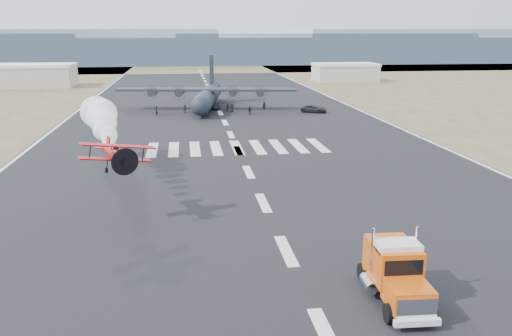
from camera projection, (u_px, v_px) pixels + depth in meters
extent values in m
plane|color=black|center=(327.00, 336.00, 29.86)|extent=(500.00, 500.00, 0.00)
cube|color=brown|center=(198.00, 67.00, 250.77)|extent=(500.00, 80.00, 0.00)
cube|color=#7F93A1|center=(65.00, 47.00, 269.10)|extent=(150.00, 50.00, 17.00)
cube|color=#7F93A1|center=(196.00, 50.00, 277.99)|extent=(150.00, 50.00, 13.00)
cube|color=#7F93A1|center=(320.00, 48.00, 286.13)|extent=(150.00, 50.00, 15.00)
cube|color=#7F93A1|center=(436.00, 45.00, 294.28)|extent=(150.00, 50.00, 17.00)
cube|color=#A5A193|center=(32.00, 77.00, 161.67)|extent=(24.00, 14.00, 6.00)
cube|color=silver|center=(31.00, 65.00, 160.86)|extent=(24.50, 14.50, 0.80)
cube|color=#A5A193|center=(345.00, 73.00, 179.23)|extent=(20.00, 12.00, 5.20)
cube|color=silver|center=(345.00, 64.00, 178.52)|extent=(20.50, 12.50, 0.80)
cube|color=black|center=(389.00, 284.00, 34.67)|extent=(1.50, 7.30, 0.27)
cube|color=#D1580C|center=(408.00, 295.00, 31.36)|extent=(2.57, 2.67, 1.39)
cube|color=silver|center=(417.00, 309.00, 30.10)|extent=(2.35, 0.26, 1.17)
cube|color=white|center=(417.00, 323.00, 30.08)|extent=(2.68, 0.44, 0.37)
cube|color=#D1580C|center=(398.00, 267.00, 33.00)|extent=(2.75, 2.04, 2.35)
cube|color=black|center=(404.00, 268.00, 32.03)|extent=(2.35, 0.23, 0.96)
cube|color=white|center=(397.00, 246.00, 33.00)|extent=(2.74, 1.82, 0.53)
cube|color=#D1580C|center=(387.00, 259.00, 34.93)|extent=(2.76, 2.25, 2.77)
cylinder|color=black|center=(389.00, 313.00, 31.06)|extent=(0.48, 1.19, 1.17)
cylinder|color=black|center=(430.00, 311.00, 31.27)|extent=(0.48, 1.19, 1.17)
cylinder|color=black|center=(367.00, 279.00, 35.38)|extent=(0.48, 1.19, 1.17)
cylinder|color=black|center=(403.00, 277.00, 35.60)|extent=(0.48, 1.19, 1.17)
cylinder|color=black|center=(362.00, 272.00, 36.41)|extent=(0.48, 1.19, 1.17)
cylinder|color=black|center=(398.00, 270.00, 36.63)|extent=(0.48, 1.19, 1.17)
cylinder|color=#A5130B|center=(115.00, 154.00, 47.05)|extent=(1.95, 5.35, 0.95)
sphere|color=black|center=(115.00, 149.00, 47.16)|extent=(0.74, 0.74, 0.74)
cylinder|color=black|center=(118.00, 160.00, 44.74)|extent=(1.16, 0.82, 1.05)
cylinder|color=black|center=(118.00, 161.00, 44.40)|extent=(2.28, 0.48, 2.32)
cube|color=#A5130B|center=(116.00, 159.00, 46.76)|extent=(6.34, 2.25, 1.11)
cube|color=#A5130B|center=(115.00, 146.00, 46.16)|extent=(6.54, 2.29, 1.15)
cube|color=#A5130B|center=(112.00, 143.00, 49.15)|extent=(0.29, 0.95, 1.05)
cube|color=#A5130B|center=(113.00, 148.00, 49.28)|extent=(2.21, 1.13, 0.08)
cylinder|color=black|center=(107.00, 171.00, 46.33)|extent=(0.21, 0.48, 0.46)
cylinder|color=black|center=(127.00, 170.00, 46.86)|extent=(0.21, 0.48, 0.46)
sphere|color=white|center=(113.00, 148.00, 49.47)|extent=(0.74, 0.74, 0.74)
sphere|color=white|center=(111.00, 142.00, 51.78)|extent=(1.11, 1.11, 1.11)
sphere|color=white|center=(109.00, 137.00, 54.09)|extent=(1.49, 1.49, 1.49)
sphere|color=white|center=(107.00, 133.00, 56.40)|extent=(1.86, 1.86, 1.86)
sphere|color=white|center=(105.00, 128.00, 58.71)|extent=(2.24, 2.24, 2.24)
sphere|color=white|center=(104.00, 124.00, 61.02)|extent=(2.61, 2.61, 2.61)
sphere|color=white|center=(102.00, 121.00, 63.33)|extent=(2.98, 2.98, 2.98)
sphere|color=white|center=(101.00, 117.00, 65.65)|extent=(3.36, 3.36, 3.36)
sphere|color=white|center=(100.00, 114.00, 67.96)|extent=(3.73, 3.73, 3.73)
sphere|color=white|center=(99.00, 111.00, 70.27)|extent=(4.11, 4.11, 4.11)
cylinder|color=black|center=(207.00, 98.00, 115.63)|extent=(7.57, 26.73, 3.78)
sphere|color=black|center=(200.00, 106.00, 102.81)|extent=(3.78, 3.78, 3.78)
cone|color=black|center=(213.00, 91.00, 128.45)|extent=(4.56, 6.16, 3.78)
cube|color=black|center=(207.00, 90.00, 114.27)|extent=(37.97, 9.40, 0.47)
cylinder|color=black|center=(153.00, 92.00, 114.06)|extent=(2.20, 3.80, 1.70)
cylinder|color=#3F3F44|center=(151.00, 93.00, 112.23)|extent=(3.19, 0.51, 3.21)
cylinder|color=black|center=(180.00, 92.00, 113.99)|extent=(2.20, 3.80, 1.70)
cylinder|color=#3F3F44|center=(178.00, 93.00, 112.16)|extent=(3.19, 0.51, 3.21)
cylinder|color=black|center=(233.00, 92.00, 113.87)|extent=(2.20, 3.80, 1.70)
cylinder|color=#3F3F44|center=(233.00, 93.00, 112.03)|extent=(3.19, 0.51, 3.21)
cylinder|color=black|center=(260.00, 92.00, 113.80)|extent=(2.20, 3.80, 1.70)
cylinder|color=#3F3F44|center=(260.00, 93.00, 111.97)|extent=(3.19, 0.51, 3.21)
cube|color=black|center=(212.00, 71.00, 125.45)|extent=(1.18, 4.29, 7.56)
cube|color=black|center=(212.00, 88.00, 126.89)|extent=(13.50, 4.72, 0.33)
cube|color=black|center=(198.00, 104.00, 116.92)|extent=(1.94, 5.77, 1.51)
cylinder|color=black|center=(198.00, 106.00, 117.05)|extent=(0.62, 1.10, 1.04)
cube|color=black|center=(217.00, 104.00, 116.87)|extent=(1.94, 5.77, 1.51)
cylinder|color=black|center=(218.00, 106.00, 117.00)|extent=(0.62, 1.10, 1.04)
cylinder|color=black|center=(202.00, 114.00, 106.06)|extent=(0.50, 0.90, 0.85)
imported|color=black|center=(314.00, 109.00, 111.15)|extent=(5.82, 4.63, 1.47)
imported|color=black|center=(200.00, 111.00, 107.33)|extent=(0.85, 0.78, 1.86)
imported|color=black|center=(264.00, 106.00, 114.36)|extent=(0.86, 0.54, 1.75)
imported|color=black|center=(185.00, 109.00, 110.55)|extent=(0.93, 1.20, 1.68)
imported|color=black|center=(250.00, 110.00, 108.10)|extent=(1.13, 0.99, 1.72)
imported|color=black|center=(232.00, 108.00, 111.91)|extent=(0.90, 0.65, 1.68)
imported|color=black|center=(198.00, 107.00, 112.46)|extent=(1.45, 1.58, 1.75)
imported|color=black|center=(156.00, 111.00, 107.15)|extent=(0.75, 0.82, 1.87)
imported|color=black|center=(228.00, 108.00, 111.48)|extent=(0.86, 0.60, 1.64)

